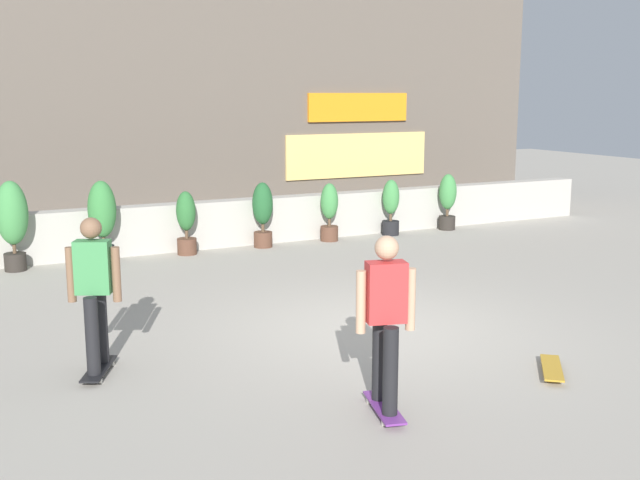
# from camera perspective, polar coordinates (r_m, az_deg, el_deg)

# --- Properties ---
(ground_plane) EXTENTS (48.00, 48.00, 0.00)m
(ground_plane) POSITION_cam_1_polar(r_m,az_deg,el_deg) (9.84, 3.95, -6.63)
(ground_plane) COLOR #A8A093
(planter_wall) EXTENTS (18.00, 0.40, 0.90)m
(planter_wall) POSITION_cam_1_polar(r_m,az_deg,el_deg) (15.07, -7.70, 1.20)
(planter_wall) COLOR #B2ADA3
(planter_wall) RESTS_ON ground
(building_backdrop) EXTENTS (20.00, 2.08, 6.50)m
(building_backdrop) POSITION_cam_1_polar(r_m,az_deg,el_deg) (18.69, -11.99, 11.53)
(building_backdrop) COLOR #60564C
(building_backdrop) RESTS_ON ground
(potted_plant_1) EXTENTS (0.53, 0.53, 1.52)m
(potted_plant_1) POSITION_cam_1_polar(r_m,az_deg,el_deg) (13.81, -21.86, 1.48)
(potted_plant_1) COLOR #2D2823
(potted_plant_1) RESTS_ON ground
(potted_plant_2) EXTENTS (0.49, 0.49, 1.45)m
(potted_plant_2) POSITION_cam_1_polar(r_m,az_deg,el_deg) (14.01, -15.84, 1.76)
(potted_plant_2) COLOR black
(potted_plant_2) RESTS_ON ground
(potted_plant_3) EXTENTS (0.36, 0.36, 1.18)m
(potted_plant_3) POSITION_cam_1_polar(r_m,az_deg,el_deg) (14.40, -9.89, 1.36)
(potted_plant_3) COLOR brown
(potted_plant_3) RESTS_ON ground
(potted_plant_4) EXTENTS (0.40, 0.40, 1.26)m
(potted_plant_4) POSITION_cam_1_polar(r_m,az_deg,el_deg) (14.89, -4.27, 2.09)
(potted_plant_4) COLOR brown
(potted_plant_4) RESTS_ON ground
(potted_plant_5) EXTENTS (0.36, 0.36, 1.17)m
(potted_plant_5) POSITION_cam_1_polar(r_m,az_deg,el_deg) (15.51, 0.70, 2.17)
(potted_plant_5) COLOR brown
(potted_plant_5) RESTS_ON ground
(potted_plant_6) EXTENTS (0.36, 0.36, 1.17)m
(potted_plant_6) POSITION_cam_1_polar(r_m,az_deg,el_deg) (16.22, 5.27, 2.50)
(potted_plant_6) COLOR black
(potted_plant_6) RESTS_ON ground
(potted_plant_7) EXTENTS (0.38, 0.38, 1.22)m
(potted_plant_7) POSITION_cam_1_polar(r_m,az_deg,el_deg) (17.02, 9.44, 2.95)
(potted_plant_7) COLOR #2D2823
(potted_plant_7) RESTS_ON ground
(skater_by_wall_right) EXTENTS (0.52, 0.81, 1.70)m
(skater_by_wall_right) POSITION_cam_1_polar(r_m,az_deg,el_deg) (8.37, -16.38, -3.50)
(skater_by_wall_right) COLOR black
(skater_by_wall_right) RESTS_ON ground
(skater_far_right) EXTENTS (0.54, 0.82, 1.70)m
(skater_far_right) POSITION_cam_1_polar(r_m,az_deg,el_deg) (7.07, 4.89, -5.70)
(skater_far_right) COLOR #72338C
(skater_far_right) RESTS_ON ground
(skateboard_near_camera) EXTENTS (0.66, 0.75, 0.08)m
(skateboard_near_camera) POSITION_cam_1_polar(r_m,az_deg,el_deg) (8.68, 16.81, -9.07)
(skateboard_near_camera) COLOR #BF8C26
(skateboard_near_camera) RESTS_ON ground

